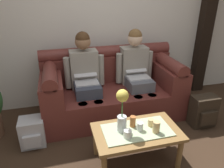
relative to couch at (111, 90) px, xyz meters
name	(u,v)px	position (x,y,z in m)	size (l,w,h in m)	color
ground_plane	(139,168)	(0.00, -1.17, -0.38)	(14.00, 14.00, 0.00)	#382619
back_wall_patterned	(102,9)	(0.00, 0.53, 1.07)	(6.00, 0.12, 2.90)	silver
timber_pillar	(208,7)	(1.72, 0.41, 1.07)	(0.20, 0.20, 2.90)	black
couch	(111,90)	(0.00, 0.00, 0.00)	(1.94, 0.88, 0.96)	maroon
person_left	(85,74)	(-0.37, 0.00, 0.28)	(0.56, 0.67, 1.22)	#383D4C
person_right	(136,69)	(0.37, 0.00, 0.28)	(0.56, 0.67, 1.22)	#595B66
coffee_table	(137,135)	(0.00, -1.05, -0.03)	(0.90, 0.53, 0.41)	olive
flower_vase	(122,109)	(-0.16, -1.02, 0.29)	(0.12, 0.12, 0.47)	silver
cup_near_left	(140,126)	(0.03, -1.06, 0.08)	(0.07, 0.07, 0.09)	white
cup_near_right	(151,122)	(0.17, -1.02, 0.07)	(0.06, 0.06, 0.08)	#DBB77A
cup_far_center	(133,121)	(-0.02, -0.98, 0.09)	(0.06, 0.06, 0.12)	#B26633
cup_far_left	(128,134)	(-0.13, -1.14, 0.07)	(0.08, 0.08, 0.08)	white
cup_far_right	(156,127)	(0.17, -1.13, 0.10)	(0.07, 0.07, 0.12)	#DBB77A
backpack_left	(33,132)	(-1.10, -0.48, -0.20)	(0.28, 0.29, 0.35)	#B7B7BC
backpack_right	(203,111)	(1.12, -0.64, -0.16)	(0.34, 0.25, 0.43)	#2D2319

